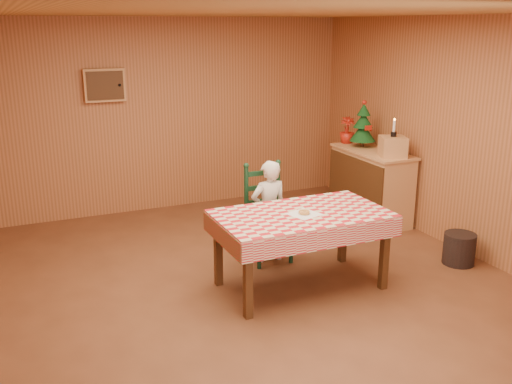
# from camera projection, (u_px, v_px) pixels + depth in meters

# --- Properties ---
(ground) EXTENTS (6.00, 6.00, 0.00)m
(ground) POSITION_uv_depth(u_px,v_px,m) (264.00, 290.00, 5.57)
(ground) COLOR brown
(ground) RESTS_ON ground
(cabin_walls) EXTENTS (5.10, 6.05, 2.65)m
(cabin_walls) POSITION_uv_depth(u_px,v_px,m) (242.00, 97.00, 5.52)
(cabin_walls) COLOR #A9663D
(cabin_walls) RESTS_ON ground
(dining_table) EXTENTS (1.66, 0.96, 0.77)m
(dining_table) POSITION_uv_depth(u_px,v_px,m) (301.00, 221.00, 5.46)
(dining_table) COLOR #492A13
(dining_table) RESTS_ON ground
(ladder_chair) EXTENTS (0.44, 0.40, 1.08)m
(ladder_chair) POSITION_uv_depth(u_px,v_px,m) (267.00, 215.00, 6.20)
(ladder_chair) COLOR black
(ladder_chair) RESTS_ON ground
(seated_child) EXTENTS (0.41, 0.27, 1.12)m
(seated_child) POSITION_uv_depth(u_px,v_px,m) (269.00, 211.00, 6.14)
(seated_child) COLOR silver
(seated_child) RESTS_ON ground
(napkin) EXTENTS (0.33, 0.33, 0.00)m
(napkin) POSITION_uv_depth(u_px,v_px,m) (304.00, 214.00, 5.40)
(napkin) COLOR white
(napkin) RESTS_ON dining_table
(donut) EXTENTS (0.14, 0.14, 0.04)m
(donut) POSITION_uv_depth(u_px,v_px,m) (304.00, 212.00, 5.39)
(donut) COLOR #CD9249
(donut) RESTS_ON napkin
(shelf_unit) EXTENTS (0.54, 1.24, 0.93)m
(shelf_unit) POSITION_uv_depth(u_px,v_px,m) (370.00, 185.00, 7.51)
(shelf_unit) COLOR tan
(shelf_unit) RESTS_ON ground
(crate) EXTENTS (0.39, 0.39, 0.25)m
(crate) POSITION_uv_depth(u_px,v_px,m) (393.00, 147.00, 7.00)
(crate) COLOR tan
(crate) RESTS_ON shelf_unit
(christmas_tree) EXTENTS (0.34, 0.34, 0.62)m
(christmas_tree) POSITION_uv_depth(u_px,v_px,m) (363.00, 126.00, 7.52)
(christmas_tree) COLOR #492A13
(christmas_tree) RESTS_ON shelf_unit
(flower_arrangement) EXTENTS (0.26, 0.26, 0.36)m
(flower_arrangement) POSITION_uv_depth(u_px,v_px,m) (347.00, 130.00, 7.80)
(flower_arrangement) COLOR #AA1D0F
(flower_arrangement) RESTS_ON shelf_unit
(candle_set) EXTENTS (0.07, 0.07, 0.22)m
(candle_set) POSITION_uv_depth(u_px,v_px,m) (394.00, 131.00, 6.95)
(candle_set) COLOR black
(candle_set) RESTS_ON crate
(storage_bin) EXTENTS (0.37, 0.37, 0.34)m
(storage_bin) POSITION_uv_depth(u_px,v_px,m) (459.00, 249.00, 6.15)
(storage_bin) COLOR black
(storage_bin) RESTS_ON ground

